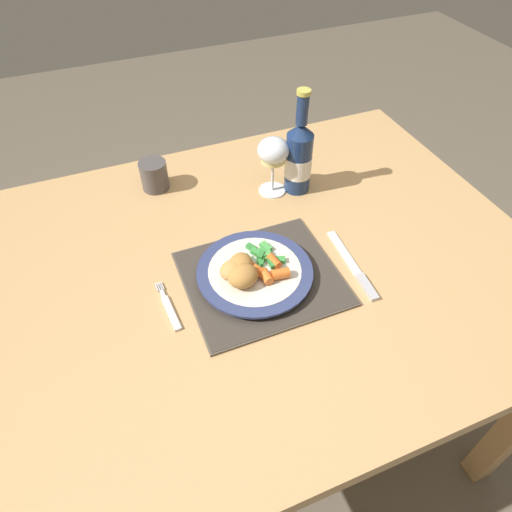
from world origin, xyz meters
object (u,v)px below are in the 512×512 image
object	(u,v)px
dinner_plate	(255,273)
fork	(169,309)
wine_glass	(273,153)
table_knife	(356,270)
bottle	(299,157)
drinking_cup	(154,175)
dining_table	(269,284)

from	to	relation	value
dinner_plate	fork	world-z (taller)	dinner_plate
dinner_plate	wine_glass	distance (m)	0.31
table_knife	bottle	xyz separation A→B (m)	(0.01, 0.30, 0.09)
bottle	drinking_cup	size ratio (longest dim) A/B	3.51
dinner_plate	fork	size ratio (longest dim) A/B	1.86
dining_table	drinking_cup	xyz separation A→B (m)	(-0.17, 0.33, 0.13)
dinner_plate	wine_glass	xyz separation A→B (m)	(0.15, 0.26, 0.09)
dining_table	dinner_plate	bearing A→B (deg)	-138.36
fork	bottle	size ratio (longest dim) A/B	0.49
dining_table	drinking_cup	size ratio (longest dim) A/B	15.54
dinner_plate	wine_glass	bearing A→B (deg)	59.74
drinking_cup	bottle	bearing A→B (deg)	-22.43
dining_table	fork	world-z (taller)	fork
table_knife	drinking_cup	world-z (taller)	drinking_cup
dining_table	dinner_plate	distance (m)	0.13
dinner_plate	table_knife	bearing A→B (deg)	-16.25
dinner_plate	table_knife	xyz separation A→B (m)	(0.20, -0.06, -0.01)
bottle	drinking_cup	bearing A→B (deg)	157.57
dining_table	table_knife	size ratio (longest dim) A/B	5.49
table_knife	bottle	world-z (taller)	bottle
fork	drinking_cup	bearing A→B (deg)	80.32
dining_table	dinner_plate	xyz separation A→B (m)	(-0.05, -0.05, 0.11)
dinner_plate	drinking_cup	world-z (taller)	drinking_cup
fork	wine_glass	world-z (taller)	wine_glass
fork	wine_glass	distance (m)	0.44
fork	bottle	world-z (taller)	bottle
table_knife	dinner_plate	bearing A→B (deg)	163.75
table_knife	drinking_cup	size ratio (longest dim) A/B	2.83
wine_glass	drinking_cup	size ratio (longest dim) A/B	2.00
table_knife	wine_glass	world-z (taller)	wine_glass
dining_table	wine_glass	world-z (taller)	wine_glass
bottle	table_knife	bearing A→B (deg)	-91.40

